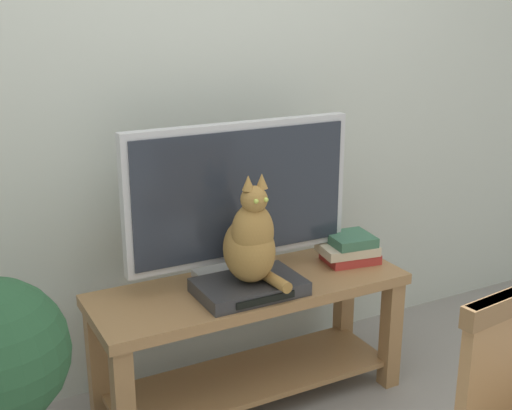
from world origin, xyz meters
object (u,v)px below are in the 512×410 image
at_px(tv, 240,198).
at_px(cat, 252,241).
at_px(tv_stand, 250,322).
at_px(book_stack, 349,249).
at_px(media_box, 250,287).

xyz_separation_m(tv, cat, (-0.04, -0.17, -0.12)).
relative_size(tv_stand, book_stack, 4.79).
bearing_deg(book_stack, media_box, -170.34).
distance_m(media_box, book_stack, 0.54).
bearing_deg(book_stack, tv, 171.77).
bearing_deg(media_box, tv_stand, 62.89).
distance_m(tv, media_box, 0.35).
bearing_deg(tv_stand, media_box, -117.11).
xyz_separation_m(tv, media_box, (-0.04, -0.16, -0.31)).
distance_m(tv_stand, tv, 0.52).
height_order(tv_stand, book_stack, book_stack).
height_order(tv_stand, cat, cat).
xyz_separation_m(tv, book_stack, (0.49, -0.07, -0.28)).
height_order(media_box, book_stack, book_stack).
distance_m(tv_stand, media_box, 0.22).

